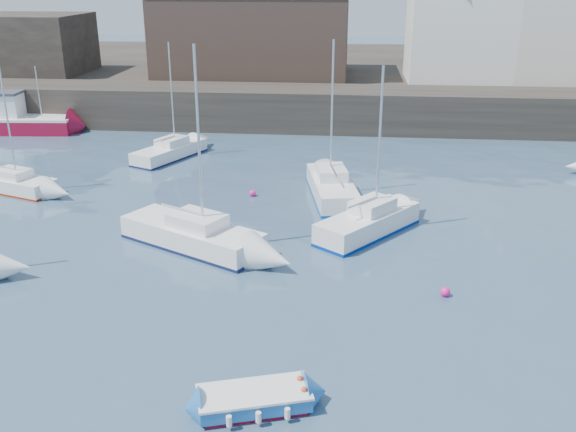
# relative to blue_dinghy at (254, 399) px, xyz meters

# --- Properties ---
(quay_wall) EXTENTS (90.00, 5.00, 3.00)m
(quay_wall) POSITION_rel_blue_dinghy_xyz_m (-0.15, 33.98, 1.17)
(quay_wall) COLOR #28231E
(quay_wall) RESTS_ON ground
(land_strip) EXTENTS (90.00, 32.00, 2.80)m
(land_strip) POSITION_rel_blue_dinghy_xyz_m (-0.15, 51.98, 1.07)
(land_strip) COLOR #28231E
(land_strip) RESTS_ON ground
(bldg_east_a) EXTENTS (13.36, 13.36, 11.80)m
(bldg_east_a) POSITION_rel_blue_dinghy_xyz_m (19.85, 40.98, 8.48)
(bldg_east_a) COLOR beige
(bldg_east_a) RESTS_ON land_strip
(bldg_east_d) EXTENTS (11.14, 11.14, 8.95)m
(bldg_east_d) POSITION_rel_blue_dinghy_xyz_m (10.85, 40.48, 7.04)
(bldg_east_d) COLOR white
(bldg_east_d) RESTS_ON land_strip
(warehouse) EXTENTS (16.40, 10.40, 7.60)m
(warehouse) POSITION_rel_blue_dinghy_xyz_m (-6.15, 41.98, 6.29)
(warehouse) COLOR #3D2D26
(warehouse) RESTS_ON land_strip
(bldg_west) EXTENTS (14.00, 8.00, 5.00)m
(bldg_west) POSITION_rel_blue_dinghy_xyz_m (-28.15, 40.98, 4.97)
(bldg_west) COLOR #353028
(bldg_west) RESTS_ON land_strip
(blue_dinghy) EXTENTS (3.33, 2.17, 0.59)m
(blue_dinghy) POSITION_rel_blue_dinghy_xyz_m (0.00, 0.00, 0.00)
(blue_dinghy) COLOR maroon
(blue_dinghy) RESTS_ON ground
(fishing_boat) EXTENTS (7.51, 3.30, 4.85)m
(fishing_boat) POSITION_rel_blue_dinghy_xyz_m (-22.04, 30.46, 0.61)
(fishing_boat) COLOR maroon
(fishing_boat) RESTS_ON ground
(sailboat_b) EXTENTS (6.92, 5.12, 8.65)m
(sailboat_b) POSITION_rel_blue_dinghy_xyz_m (-4.29, 10.79, 0.24)
(sailboat_b) COLOR white
(sailboat_b) RESTS_ON ground
(sailboat_c) EXTENTS (4.98, 5.62, 7.53)m
(sailboat_c) POSITION_rel_blue_dinghy_xyz_m (3.34, 13.00, 0.25)
(sailboat_c) COLOR white
(sailboat_c) RESTS_ON ground
(sailboat_e) EXTENTS (5.66, 3.44, 6.94)m
(sailboat_e) POSITION_rel_blue_dinghy_xyz_m (-15.99, 17.29, 0.13)
(sailboat_e) COLOR white
(sailboat_e) RESTS_ON ground
(sailboat_f) EXTENTS (3.10, 6.48, 8.09)m
(sailboat_f) POSITION_rel_blue_dinghy_xyz_m (1.50, 17.93, 0.24)
(sailboat_f) COLOR white
(sailboat_f) RESTS_ON ground
(sailboat_h) EXTENTS (3.99, 5.84, 7.22)m
(sailboat_h) POSITION_rel_blue_dinghy_xyz_m (-9.09, 24.53, 0.14)
(sailboat_h) COLOR white
(sailboat_h) RESTS_ON ground
(buoy_mid) EXTENTS (0.37, 0.37, 0.37)m
(buoy_mid) POSITION_rel_blue_dinghy_xyz_m (6.07, 7.19, -0.33)
(buoy_mid) COLOR #F81B8C
(buoy_mid) RESTS_ON ground
(buoy_far) EXTENTS (0.35, 0.35, 0.35)m
(buoy_far) POSITION_rel_blue_dinghy_xyz_m (-2.71, 17.68, -0.33)
(buoy_far) COLOR #F81B8C
(buoy_far) RESTS_ON ground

